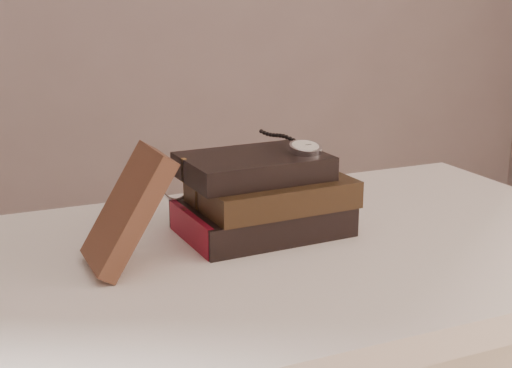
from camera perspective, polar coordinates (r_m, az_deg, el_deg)
name	(u,v)px	position (r m, az deg, el deg)	size (l,w,h in m)	color
table	(290,302)	(1.04, 2.79, -9.53)	(1.00, 0.60, 0.75)	white
book_stack	(263,197)	(1.03, 0.58, -1.02)	(0.25, 0.17, 0.12)	black
journal	(128,210)	(0.91, -10.32, -2.05)	(0.02, 0.10, 0.17)	#402318
pocket_watch	(302,146)	(1.04, 3.76, 3.05)	(0.05, 0.15, 0.02)	silver
eyeglasses	(190,183)	(1.07, -5.38, 0.12)	(0.10, 0.12, 0.05)	silver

